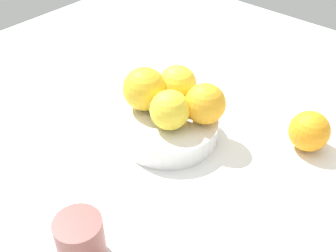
{
  "coord_description": "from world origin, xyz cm",
  "views": [
    {
      "loc": [
        -39.13,
        -34.35,
        43.79
      ],
      "look_at": [
        0.0,
        0.0,
        2.11
      ],
      "focal_mm": 44.64,
      "sensor_mm": 36.0,
      "label": 1
    }
  ],
  "objects": [
    {
      "name": "orange_in_bowl_0",
      "position": [
        -1.13,
        -1.35,
        6.59
      ],
      "size": [
        6.14,
        6.14,
        6.14
      ],
      "primitive_type": "sphere",
      "color": "yellow",
      "rests_on": "fruit_bowl"
    },
    {
      "name": "orange_loose_0",
      "position": [
        12.39,
        -18.0,
        3.17
      ],
      "size": [
        6.35,
        6.35,
        6.35
      ],
      "primitive_type": "sphere",
      "color": "orange",
      "rests_on": "ground_plane"
    },
    {
      "name": "fruit_bowl",
      "position": [
        0.0,
        0.0,
        1.67
      ],
      "size": [
        16.04,
        16.04,
        3.52
      ],
      "color": "white",
      "rests_on": "ground_plane"
    },
    {
      "name": "orange_in_bowl_2",
      "position": [
        -0.01,
        4.97,
        7.03
      ],
      "size": [
        7.02,
        7.02,
        7.02
      ],
      "primitive_type": "sphere",
      "color": "yellow",
      "rests_on": "fruit_bowl"
    },
    {
      "name": "orange_in_bowl_1",
      "position": [
        3.5,
        -4.48,
        6.72
      ],
      "size": [
        6.4,
        6.4,
        6.4
      ],
      "primitive_type": "sphere",
      "color": "#F9A823",
      "rests_on": "fruit_bowl"
    },
    {
      "name": "orange_in_bowl_3",
      "position": [
        4.87,
        2.26,
        6.71
      ],
      "size": [
        6.38,
        6.38,
        6.38
      ],
      "primitive_type": "sphere",
      "color": "yellow",
      "rests_on": "fruit_bowl"
    },
    {
      "name": "ground_plane",
      "position": [
        0.0,
        0.0,
        -1.0
      ],
      "size": [
        110.0,
        110.0,
        2.0
      ],
      "primitive_type": "cube",
      "color": "white"
    },
    {
      "name": "ceramic_cup",
      "position": [
        -23.63,
        -7.22,
        3.17
      ],
      "size": [
        5.7,
        5.7,
        6.34
      ],
      "primitive_type": "cylinder",
      "color": "#8C4C47",
      "rests_on": "ground_plane"
    }
  ]
}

